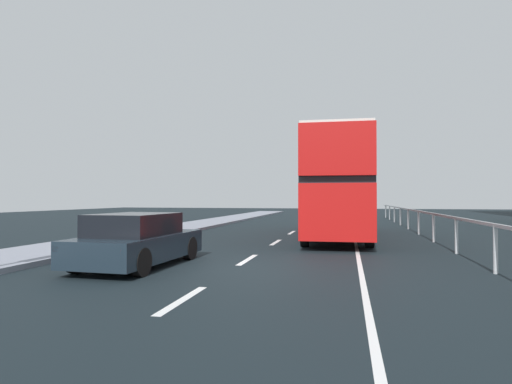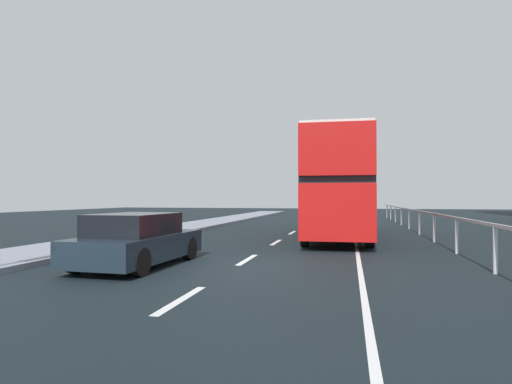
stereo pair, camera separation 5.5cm
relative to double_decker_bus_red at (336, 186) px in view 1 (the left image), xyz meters
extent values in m
cube|color=black|center=(-2.24, -8.90, -2.33)|extent=(75.93, 120.00, 0.10)
cube|color=gray|center=(-8.63, -8.90, -2.21)|extent=(2.95, 80.00, 0.14)
cube|color=silver|center=(-2.24, -12.47, -2.28)|extent=(0.16, 2.04, 0.01)
cube|color=silver|center=(-2.24, -7.76, -2.28)|extent=(0.16, 2.04, 0.01)
cube|color=silver|center=(-2.24, -3.06, -2.28)|extent=(0.16, 2.04, 0.01)
cube|color=silver|center=(-2.24, 1.64, -2.28)|extent=(0.16, 2.04, 0.01)
cube|color=silver|center=(-2.24, 6.35, -2.28)|extent=(0.16, 2.04, 0.01)
cube|color=silver|center=(-2.24, 11.05, -2.28)|extent=(0.16, 2.04, 0.01)
cube|color=silver|center=(-2.24, 15.75, -2.28)|extent=(0.16, 2.04, 0.01)
cube|color=silver|center=(-2.24, 20.46, -2.28)|extent=(0.16, 2.04, 0.01)
cube|color=silver|center=(0.81, 0.10, -2.28)|extent=(0.12, 46.00, 0.01)
cube|color=#B6B9BD|center=(3.82, 0.10, -1.18)|extent=(0.08, 42.00, 0.08)
cylinder|color=#B6B9BD|center=(3.82, -8.65, -1.73)|extent=(0.10, 0.10, 1.11)
cylinder|color=#B6B9BD|center=(3.82, -5.15, -1.73)|extent=(0.10, 0.10, 1.11)
cylinder|color=#B6B9BD|center=(3.82, -1.65, -1.73)|extent=(0.10, 0.10, 1.11)
cylinder|color=#B6B9BD|center=(3.82, 1.85, -1.73)|extent=(0.10, 0.10, 1.11)
cylinder|color=#B6B9BD|center=(3.82, 5.35, -1.73)|extent=(0.10, 0.10, 1.11)
cylinder|color=#B6B9BD|center=(3.82, 8.85, -1.73)|extent=(0.10, 0.10, 1.11)
cylinder|color=#B6B9BD|center=(3.82, 12.35, -1.73)|extent=(0.10, 0.10, 1.11)
cylinder|color=#B6B9BD|center=(3.82, 15.85, -1.73)|extent=(0.10, 0.10, 1.11)
cylinder|color=#B6B9BD|center=(3.82, 19.35, -1.73)|extent=(0.10, 0.10, 1.11)
cube|color=red|center=(0.00, -0.01, -1.00)|extent=(2.80, 11.56, 1.87)
cube|color=black|center=(0.00, -0.01, 0.05)|extent=(2.80, 11.10, 0.24)
cube|color=red|center=(0.00, -0.01, 1.02)|extent=(2.80, 11.56, 1.71)
cube|color=silver|center=(0.00, -0.01, 1.93)|extent=(2.74, 11.33, 0.10)
cube|color=black|center=(-0.18, 5.71, -0.91)|extent=(2.20, 0.11, 1.31)
cube|color=yellow|center=(-0.18, 5.71, 1.45)|extent=(1.47, 0.09, 0.28)
cylinder|color=black|center=(-1.26, 4.30, -1.78)|extent=(0.31, 1.01, 1.00)
cylinder|color=black|center=(0.99, 4.37, -1.78)|extent=(0.31, 1.01, 1.00)
cylinder|color=black|center=(-0.99, -4.19, -1.78)|extent=(0.31, 1.01, 1.00)
cylinder|color=black|center=(1.25, -4.12, -1.78)|extent=(0.31, 1.01, 1.00)
cube|color=#1A2631|center=(-4.72, -9.37, -1.79)|extent=(1.98, 4.11, 0.62)
cube|color=black|center=(-4.73, -9.57, -1.21)|extent=(1.69, 2.28, 0.54)
cube|color=red|center=(-5.61, -11.33, -1.64)|extent=(0.16, 0.07, 0.12)
cube|color=red|center=(-3.98, -11.39, -1.64)|extent=(0.16, 0.07, 0.12)
cylinder|color=black|center=(-5.50, -8.02, -1.96)|extent=(0.22, 0.65, 0.64)
cylinder|color=black|center=(-3.84, -8.08, -1.96)|extent=(0.22, 0.65, 0.64)
cylinder|color=black|center=(-5.60, -10.66, -1.96)|extent=(0.22, 0.65, 0.64)
cylinder|color=black|center=(-3.94, -10.72, -1.96)|extent=(0.22, 0.65, 0.64)
camera|label=1|loc=(0.51, -19.14, -0.55)|focal=29.22mm
camera|label=2|loc=(0.57, -19.12, -0.55)|focal=29.22mm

